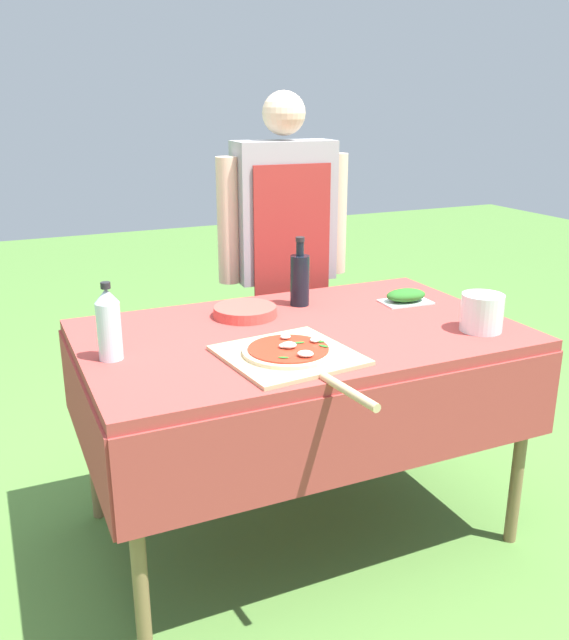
# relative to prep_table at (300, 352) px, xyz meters

# --- Properties ---
(ground_plane) EXTENTS (12.00, 12.00, 0.00)m
(ground_plane) POSITION_rel_prep_table_xyz_m (0.00, 0.00, -0.67)
(ground_plane) COLOR #517F38
(prep_table) EXTENTS (1.41, 0.87, 0.75)m
(prep_table) POSITION_rel_prep_table_xyz_m (0.00, 0.00, 0.00)
(prep_table) COLOR #A83D38
(prep_table) RESTS_ON ground
(person_cook) EXTENTS (0.56, 0.20, 1.49)m
(person_cook) POSITION_rel_prep_table_xyz_m (0.23, 0.63, 0.21)
(person_cook) COLOR #333D56
(person_cook) RESTS_ON ground
(pizza_on_peel) EXTENTS (0.39, 0.61, 0.05)m
(pizza_on_peel) POSITION_rel_prep_table_xyz_m (-0.14, -0.22, 0.09)
(pizza_on_peel) COLOR #D1B27F
(pizza_on_peel) RESTS_ON prep_table
(oil_bottle) EXTENTS (0.07, 0.07, 0.25)m
(oil_bottle) POSITION_rel_prep_table_xyz_m (0.12, 0.25, 0.18)
(oil_bottle) COLOR black
(oil_bottle) RESTS_ON prep_table
(water_bottle) EXTENTS (0.07, 0.07, 0.23)m
(water_bottle) POSITION_rel_prep_table_xyz_m (-0.61, -0.01, 0.18)
(water_bottle) COLOR silver
(water_bottle) RESTS_ON prep_table
(herb_container) EXTENTS (0.19, 0.13, 0.05)m
(herb_container) POSITION_rel_prep_table_xyz_m (0.49, 0.12, 0.10)
(herb_container) COLOR silver
(herb_container) RESTS_ON prep_table
(mixing_tub) EXTENTS (0.13, 0.13, 0.12)m
(mixing_tub) POSITION_rel_prep_table_xyz_m (0.53, -0.25, 0.14)
(mixing_tub) COLOR silver
(mixing_tub) RESTS_ON prep_table
(plate_stack) EXTENTS (0.22, 0.22, 0.03)m
(plate_stack) POSITION_rel_prep_table_xyz_m (-0.11, 0.21, 0.10)
(plate_stack) COLOR #DB4C42
(plate_stack) RESTS_ON prep_table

